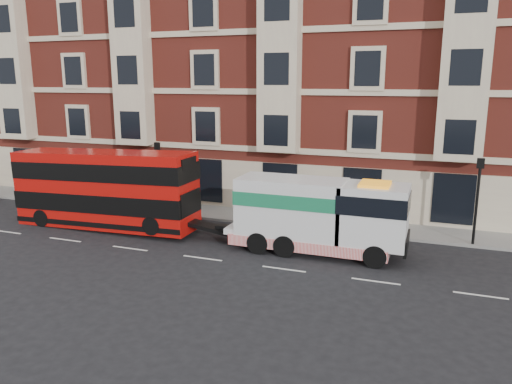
# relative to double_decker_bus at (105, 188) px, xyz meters

# --- Properties ---
(ground) EXTENTS (120.00, 120.00, 0.00)m
(ground) POSITION_rel_double_decker_bus_xyz_m (7.31, -2.64, -2.30)
(ground) COLOR black
(ground) RESTS_ON ground
(sidewalk) EXTENTS (90.00, 3.00, 0.15)m
(sidewalk) POSITION_rel_double_decker_bus_xyz_m (7.31, 4.86, -2.22)
(sidewalk) COLOR slate
(sidewalk) RESTS_ON ground
(victorian_terrace) EXTENTS (45.00, 12.00, 20.40)m
(victorian_terrace) POSITION_rel_double_decker_bus_xyz_m (7.81, 12.36, 7.77)
(victorian_terrace) COLOR maroon
(victorian_terrace) RESTS_ON ground
(lamp_post_west) EXTENTS (0.35, 0.15, 4.35)m
(lamp_post_west) POSITION_rel_double_decker_bus_xyz_m (1.31, 3.56, 0.38)
(lamp_post_west) COLOR black
(lamp_post_west) RESTS_ON sidewalk
(lamp_post_east) EXTENTS (0.35, 0.15, 4.35)m
(lamp_post_east) POSITION_rel_double_decker_bus_xyz_m (19.31, 3.56, 0.38)
(lamp_post_east) COLOR black
(lamp_post_east) RESTS_ON sidewalk
(double_decker_bus) EXTENTS (10.71, 2.46, 4.34)m
(double_decker_bus) POSITION_rel_double_decker_bus_xyz_m (0.00, 0.00, 0.00)
(double_decker_bus) COLOR #B90E0A
(double_decker_bus) RESTS_ON ground
(tow_truck) EXTENTS (8.58, 2.54, 3.57)m
(tow_truck) POSITION_rel_double_decker_bus_xyz_m (12.06, -0.00, -0.40)
(tow_truck) COLOR silver
(tow_truck) RESTS_ON ground
(pedestrian) EXTENTS (0.72, 0.71, 1.67)m
(pedestrian) POSITION_rel_double_decker_bus_xyz_m (-6.83, 4.00, -1.31)
(pedestrian) COLOR #1A2935
(pedestrian) RESTS_ON sidewalk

